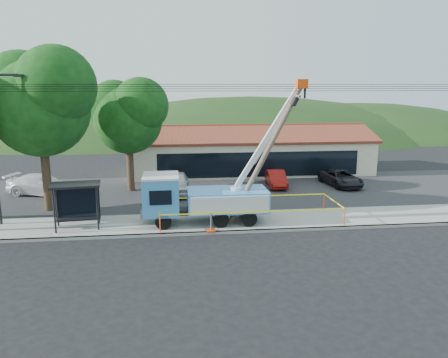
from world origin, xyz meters
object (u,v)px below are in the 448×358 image
object	(u,v)px
car_red	(276,187)
car_dark	(340,187)
bus_shelter	(76,195)
leaning_pole	(269,147)
utility_truck	(201,197)
car_white	(43,196)
car_silver	(177,195)

from	to	relation	value
car_red	car_dark	size ratio (longest dim) A/B	0.85
bus_shelter	leaning_pole	bearing A→B (deg)	-8.35
bus_shelter	car_red	size ratio (longest dim) A/B	0.72
utility_truck	leaning_pole	world-z (taller)	utility_truck
utility_truck	bus_shelter	size ratio (longest dim) A/B	3.34
car_red	car_white	distance (m)	18.46
leaning_pole	car_silver	world-z (taller)	leaning_pole
utility_truck	bus_shelter	xyz separation A→B (m)	(-7.27, -0.06, 0.35)
utility_truck	car_silver	distance (m)	7.92
leaning_pole	car_dark	size ratio (longest dim) A/B	1.76
car_red	utility_truck	bearing A→B (deg)	-122.45
car_silver	car_white	world-z (taller)	car_silver
car_silver	car_white	bearing A→B (deg)	176.28
utility_truck	car_red	bearing A→B (deg)	53.23
utility_truck	car_dark	size ratio (longest dim) A/B	2.06
bus_shelter	car_red	world-z (taller)	bus_shelter
utility_truck	car_white	xyz separation A→B (m)	(-11.66, 8.50, -1.75)
leaning_pole	car_dark	bearing A→B (deg)	47.68
leaning_pole	bus_shelter	distance (m)	11.60
utility_truck	bus_shelter	bearing A→B (deg)	-179.54
car_silver	bus_shelter	bearing A→B (deg)	-126.00
leaning_pole	car_dark	xyz separation A→B (m)	(8.18, 8.99, -4.72)
leaning_pole	car_red	xyz separation A→B (m)	(2.76, 9.35, -4.72)
car_red	car_silver	bearing A→B (deg)	-165.41
bus_shelter	car_white	world-z (taller)	bus_shelter
bus_shelter	car_white	distance (m)	9.85
utility_truck	leaning_pole	bearing A→B (deg)	-3.77
bus_shelter	car_red	bearing A→B (deg)	25.74
car_silver	car_dark	bearing A→B (deg)	6.06
leaning_pole	bus_shelter	xyz separation A→B (m)	(-11.30, 0.21, -2.62)
car_silver	car_red	bearing A→B (deg)	11.62
bus_shelter	car_silver	bearing A→B (deg)	45.35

